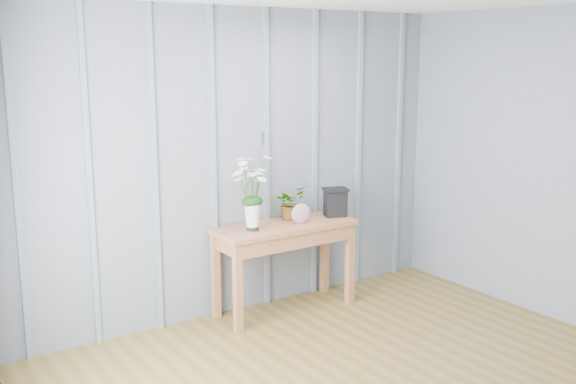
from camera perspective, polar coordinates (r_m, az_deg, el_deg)
room_shell at (r=4.35m, az=4.71°, el=9.73°), size 4.00×4.50×2.50m
sideboard at (r=5.58m, az=-0.29°, el=-3.88°), size 1.20×0.45×0.75m
daisy_vase at (r=5.29m, az=-3.06°, el=0.75°), size 0.43×0.33×0.61m
spider_plant at (r=5.69m, az=0.20°, el=-0.92°), size 0.31×0.28×0.28m
felt_disc_vessel at (r=5.56m, az=1.11°, el=-1.84°), size 0.18×0.08×0.17m
carved_box at (r=5.82m, az=4.03°, el=-0.84°), size 0.24×0.22×0.25m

